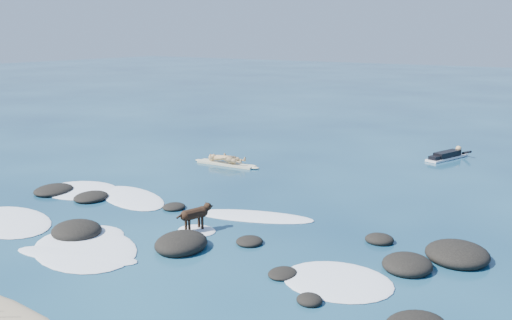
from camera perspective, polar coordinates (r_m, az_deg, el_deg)
The scene contains 6 objects.
ground at distance 16.32m, azimuth -4.97°, elevation -6.10°, with size 160.00×160.00×0.00m, color #0A2642.
reef_rocks at distance 14.65m, azimuth -2.20°, elevation -7.85°, with size 14.76×7.03×0.52m.
breaking_foam at distance 16.39m, azimuth -14.33°, elevation -6.34°, with size 13.04×7.23×0.12m.
standing_surfer_rig at distance 22.82m, azimuth -3.01°, elevation 1.16°, with size 3.03×0.69×1.72m.
paddling_surfer_rig at distance 25.34m, azimuth 18.61°, elevation 0.45°, with size 1.44×2.59×0.45m.
dog at distance 15.35m, azimuth -6.03°, elevation -5.35°, with size 0.50×1.19×0.76m.
Camera 1 is at (9.78, -11.96, 5.25)m, focal length 40.00 mm.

